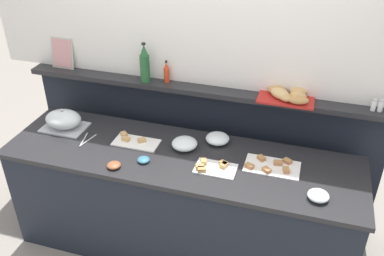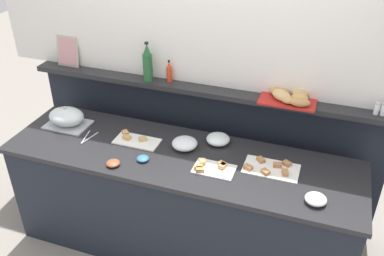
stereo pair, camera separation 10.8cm
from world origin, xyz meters
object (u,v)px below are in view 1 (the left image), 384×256
Objects in this scene: sandwich_platter_rear at (272,166)px; salt_shaker at (374,105)px; pepper_shaker at (381,106)px; bread_basket at (288,95)px; sandwich_platter_front at (135,141)px; wine_bottle_green at (145,65)px; glass_bowl_small at (218,139)px; condiment_bowl_red at (114,165)px; serving_cloche at (64,120)px; glass_bowl_medium at (184,144)px; condiment_bowl_dark at (144,160)px; framed_picture at (62,53)px; glass_bowl_large at (318,196)px; serving_tongs at (86,140)px; hot_sauce_bottle at (167,73)px; sandwich_platter_side at (214,167)px.

sandwich_platter_rear is 0.82m from salt_shaker.
pepper_shaker is 0.63m from bread_basket.
wine_bottle_green reaches higher than sandwich_platter_front.
sandwich_platter_front is 0.62m from glass_bowl_small.
condiment_bowl_red is (-0.01, -0.33, 0.01)m from sandwich_platter_front.
glass_bowl_medium is at bearing 0.49° from serving_cloche.
bread_basket is at bearing 25.07° from glass_bowl_small.
pepper_shaker reaches higher than sandwich_platter_rear.
bread_basket is (0.02, 0.41, 0.35)m from sandwich_platter_rear.
pepper_shaker is at bearing 21.97° from condiment_bowl_dark.
framed_picture reaches higher than glass_bowl_medium.
glass_bowl_small reaches higher than condiment_bowl_dark.
glass_bowl_large is 1.18m from condiment_bowl_dark.
serving_cloche reaches higher than serving_tongs.
glass_bowl_large is at bearing -18.11° from framed_picture.
framed_picture is at bearing 161.10° from glass_bowl_medium.
wine_bottle_green is at bearing 92.96° from condiment_bowl_red.
pepper_shaker is at bearing -0.89° from framed_picture.
salt_shaker is 0.22× the size of bread_basket.
condiment_bowl_dark is 1.63m from salt_shaker.
serving_tongs is 0.46× the size of bread_basket.
salt_shaker is (1.04, 0.23, 0.33)m from glass_bowl_small.
sandwich_platter_rear is at bearing 12.53° from condiment_bowl_dark.
glass_bowl_large is 1.01m from glass_bowl_medium.
pepper_shaker is at bearing 9.32° from serving_cloche.
condiment_bowl_dark is at bearing -85.89° from hot_sauce_bottle.
bread_basket reaches higher than sandwich_platter_side.
glass_bowl_medium reaches higher than condiment_bowl_dark.
salt_shaker is at bearing -0.86° from hot_sauce_bottle.
wine_bottle_green is at bearing 162.16° from glass_bowl_small.
sandwich_platter_side is at bearing -22.04° from framed_picture.
wine_bottle_green reaches higher than bread_basket.
pepper_shaker is (1.30, 0.37, 0.33)m from glass_bowl_medium.
serving_cloche reaches higher than glass_bowl_large.
sandwich_platter_rear is 1.33× the size of sandwich_platter_side.
framed_picture is at bearing 175.59° from wine_bottle_green.
serving_cloche is at bearing 172.05° from sandwich_platter_side.
glass_bowl_large is 0.77× the size of glass_bowl_small.
serving_cloche is 1.93× the size of hot_sauce_bottle.
sandwich_platter_rear is at bearing -0.75° from sandwich_platter_front.
serving_cloche is at bearing -147.76° from wine_bottle_green.
serving_tongs is at bearing -164.34° from glass_bowl_small.
serving_tongs is (0.25, -0.12, -0.07)m from serving_cloche.
sandwich_platter_rear is 1.10× the size of serving_cloche.
framed_picture is (-0.92, 0.02, 0.05)m from hot_sauce_bottle.
glass_bowl_small is at bearing -27.41° from hot_sauce_bottle.
sandwich_platter_rear is at bearing 3.07° from serving_tongs.
sandwich_platter_side is 1.59× the size of hot_sauce_bottle.
glass_bowl_small reaches higher than serving_tongs.
wine_bottle_green is at bearing 56.50° from serving_tongs.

